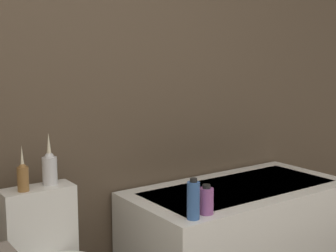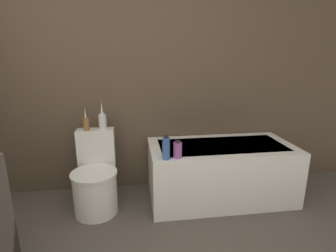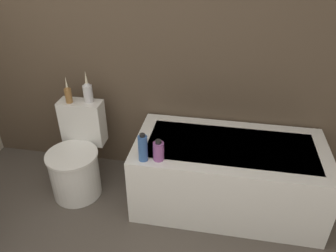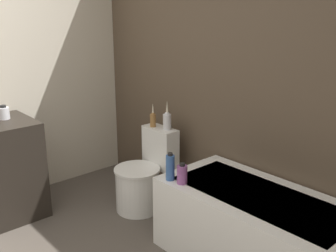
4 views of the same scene
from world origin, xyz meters
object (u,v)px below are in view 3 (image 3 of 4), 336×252
at_px(toilet, 77,160).
at_px(vase_gold, 68,94).
at_px(vase_silver, 88,91).
at_px(shampoo_bottle_short, 158,151).
at_px(shampoo_bottle_tall, 143,148).
at_px(bathtub, 227,174).

xyz_separation_m(toilet, vase_gold, (-0.08, 0.19, 0.52)).
xyz_separation_m(vase_silver, shampoo_bottle_short, (0.67, -0.45, -0.18)).
relative_size(vase_gold, shampoo_bottle_tall, 1.07).
distance_m(toilet, shampoo_bottle_tall, 0.78).
bearing_deg(shampoo_bottle_tall, toilet, 159.37).
bearing_deg(shampoo_bottle_short, bathtub, 28.04).
relative_size(vase_gold, shampoo_bottle_short, 1.44).
bearing_deg(shampoo_bottle_short, vase_silver, 146.39).
bearing_deg(toilet, vase_gold, 112.29).
height_order(toilet, shampoo_bottle_short, toilet).
distance_m(vase_gold, vase_silver, 0.16).
distance_m(toilet, vase_gold, 0.56).
relative_size(vase_silver, shampoo_bottle_tall, 1.26).
xyz_separation_m(vase_gold, shampoo_bottle_short, (0.82, -0.40, -0.17)).
distance_m(bathtub, shampoo_bottle_short, 0.66).
xyz_separation_m(bathtub, shampoo_bottle_short, (-0.49, -0.26, 0.35)).
xyz_separation_m(toilet, vase_silver, (0.08, 0.23, 0.54)).
distance_m(bathtub, vase_silver, 1.30).
relative_size(vase_gold, vase_silver, 0.85).
bearing_deg(vase_gold, toilet, -67.71).
height_order(shampoo_bottle_tall, shampoo_bottle_short, shampoo_bottle_tall).
height_order(bathtub, vase_gold, vase_gold).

